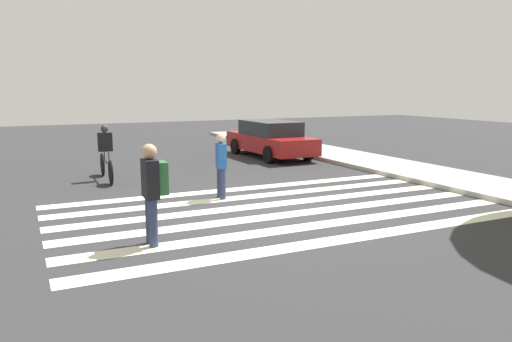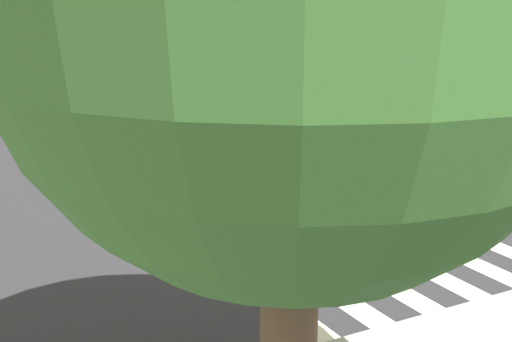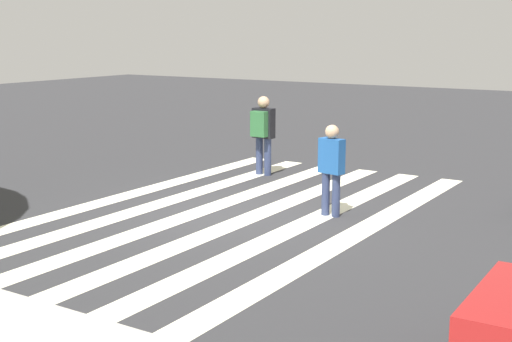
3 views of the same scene
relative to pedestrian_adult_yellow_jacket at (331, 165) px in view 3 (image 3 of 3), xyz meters
name	(u,v)px [view 3 (image 3 of 3)]	position (x,y,z in m)	size (l,w,h in m)	color
ground_plane	(230,213)	(1.63, 0.78, -0.92)	(60.00, 60.00, 0.00)	#2D2D30
crosswalk_stripes	(230,212)	(1.63, 0.78, -0.92)	(5.47, 10.00, 0.01)	#F2EDCC
pedestrian_adult_yellow_jacket	(331,165)	(0.00, 0.00, 0.00)	(0.48, 0.29, 1.63)	navy
pedestrian_adult_tall_backpack	(263,129)	(2.95, -2.44, 0.13)	(0.50, 0.42, 1.79)	navy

